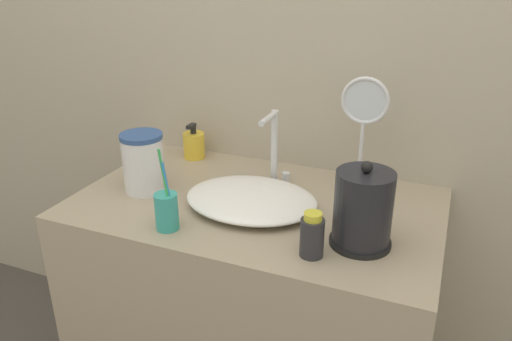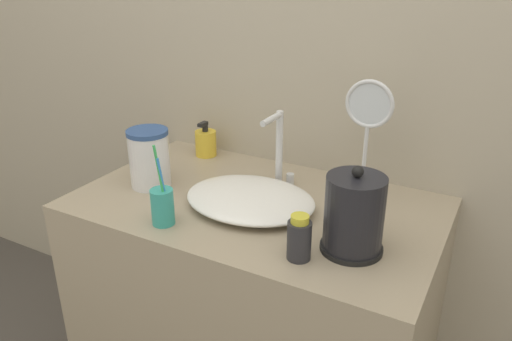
% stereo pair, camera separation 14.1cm
% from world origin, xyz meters
% --- Properties ---
extents(wall_back, '(6.00, 0.04, 2.60)m').
position_xyz_m(wall_back, '(0.00, 0.65, 1.30)').
color(wall_back, '#ADA38E').
rests_on(wall_back, ground_plane).
extents(vanity_counter, '(1.05, 0.63, 0.80)m').
position_xyz_m(vanity_counter, '(0.00, 0.32, 0.40)').
color(vanity_counter, gray).
rests_on(vanity_counter, ground_plane).
extents(sink_basin, '(0.38, 0.30, 0.05)m').
position_xyz_m(sink_basin, '(0.00, 0.28, 0.83)').
color(sink_basin, white).
rests_on(sink_basin, vanity_counter).
extents(faucet, '(0.06, 0.12, 0.23)m').
position_xyz_m(faucet, '(0.01, 0.46, 0.93)').
color(faucet, silver).
rests_on(faucet, vanity_counter).
extents(electric_kettle, '(0.15, 0.15, 0.22)m').
position_xyz_m(electric_kettle, '(0.33, 0.20, 0.89)').
color(electric_kettle, black).
rests_on(electric_kettle, vanity_counter).
extents(toothbrush_cup, '(0.06, 0.06, 0.23)m').
position_xyz_m(toothbrush_cup, '(-0.15, 0.09, 0.85)').
color(toothbrush_cup, teal).
rests_on(toothbrush_cup, vanity_counter).
extents(lotion_bottle, '(0.07, 0.07, 0.13)m').
position_xyz_m(lotion_bottle, '(-0.33, 0.56, 0.85)').
color(lotion_bottle, gold).
rests_on(lotion_bottle, vanity_counter).
extents(shampoo_bottle, '(0.06, 0.06, 0.11)m').
position_xyz_m(shampoo_bottle, '(0.23, 0.11, 0.86)').
color(shampoo_bottle, '#28282D').
rests_on(shampoo_bottle, vanity_counter).
extents(vanity_mirror, '(0.14, 0.09, 0.35)m').
position_xyz_m(vanity_mirror, '(0.26, 0.49, 1.01)').
color(vanity_mirror, silver).
rests_on(vanity_mirror, vanity_counter).
extents(water_pitcher, '(0.13, 0.13, 0.18)m').
position_xyz_m(water_pitcher, '(-0.34, 0.26, 0.89)').
color(water_pitcher, silver).
rests_on(water_pitcher, vanity_counter).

